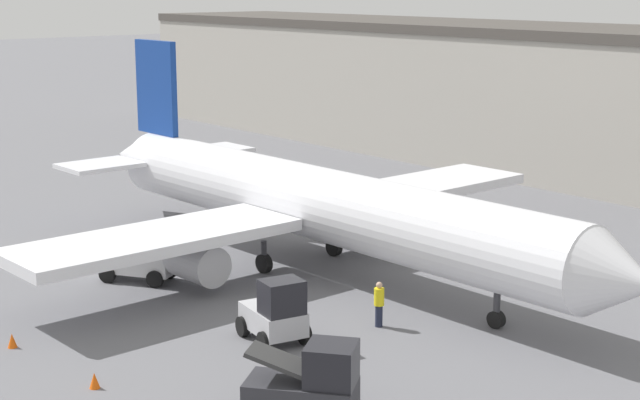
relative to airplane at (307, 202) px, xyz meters
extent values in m
plane|color=slate|center=(0.91, 0.03, -3.16)|extent=(400.00, 400.00, 0.00)
cube|color=#ADA89E|center=(-12.91, 29.93, 1.66)|extent=(80.43, 13.28, 9.64)
cube|color=#47423D|center=(-12.91, 29.93, 6.83)|extent=(80.43, 13.55, 0.70)
cylinder|color=white|center=(0.91, 0.03, 0.09)|extent=(29.41, 4.37, 3.41)
cone|color=white|center=(16.92, 0.55, 0.09)|extent=(2.84, 3.43, 3.35)
cone|color=white|center=(-15.62, -0.51, 0.09)|extent=(3.86, 3.36, 3.24)
cube|color=white|center=(-0.82, 8.09, -0.51)|extent=(4.79, 12.96, 0.50)
cube|color=white|center=(-0.29, -8.13, -0.51)|extent=(4.79, 12.96, 0.50)
cylinder|color=#ADADB2|center=(-0.76, 6.17, -1.81)|extent=(3.41, 1.92, 1.81)
cylinder|color=#ADADB2|center=(-0.36, -6.21, -1.81)|extent=(3.41, 1.92, 1.81)
cube|color=navy|center=(-13.06, -0.43, 4.42)|extent=(3.68, 0.48, 5.25)
cube|color=white|center=(-13.18, 3.33, 0.43)|extent=(3.20, 4.19, 0.24)
cube|color=white|center=(-12.94, -4.18, 0.43)|extent=(3.20, 4.19, 0.24)
cylinder|color=#38383D|center=(11.46, 0.37, -2.39)|extent=(0.28, 0.28, 1.55)
cylinder|color=black|center=(11.46, 0.37, -2.81)|extent=(0.71, 0.37, 0.70)
cylinder|color=#38383D|center=(-0.49, -2.24, -2.39)|extent=(0.28, 0.28, 1.55)
cylinder|color=black|center=(-0.49, -2.24, -2.71)|extent=(0.91, 0.38, 0.90)
cylinder|color=#38383D|center=(-0.63, 2.20, -2.39)|extent=(0.28, 0.28, 1.55)
cylinder|color=black|center=(-0.63, 2.20, -2.71)|extent=(0.91, 0.38, 0.90)
cylinder|color=#1E2338|center=(8.39, -3.10, -2.72)|extent=(0.29, 0.29, 0.88)
cylinder|color=yellow|center=(8.39, -3.10, -1.93)|extent=(0.41, 0.41, 0.70)
sphere|color=tan|center=(8.39, -3.10, -1.45)|extent=(0.26, 0.26, 0.26)
cube|color=#B2B2B7|center=(6.94, -7.24, -2.32)|extent=(2.98, 2.13, 0.90)
cube|color=black|center=(7.69, -7.38, -1.22)|extent=(1.45, 1.70, 1.29)
cylinder|color=black|center=(7.73, -8.23, -2.77)|extent=(0.83, 0.42, 0.79)
cylinder|color=black|center=(8.03, -6.59, -2.77)|extent=(0.83, 0.42, 0.79)
cylinder|color=black|center=(5.85, -7.89, -2.77)|extent=(0.83, 0.42, 0.79)
cylinder|color=black|center=(6.16, -6.25, -2.77)|extent=(0.83, 0.42, 0.79)
cube|color=#2D2D33|center=(12.96, -10.64, -2.40)|extent=(3.77, 3.47, 0.90)
cube|color=black|center=(13.72, -10.04, -1.31)|extent=(2.14, 2.15, 1.29)
cube|color=#333333|center=(12.47, -11.02, -1.35)|extent=(2.43, 2.26, 0.82)
cylinder|color=black|center=(13.39, -9.22, -2.85)|extent=(0.66, 0.60, 0.62)
cylinder|color=black|center=(11.48, -10.71, -2.85)|extent=(0.66, 0.60, 0.62)
cube|color=silver|center=(-3.13, -7.41, -2.32)|extent=(3.65, 3.04, 0.90)
cube|color=black|center=(-2.32, -6.89, -1.22)|extent=(1.96, 1.88, 1.29)
cylinder|color=black|center=(-1.74, -7.35, -2.77)|extent=(0.81, 0.66, 0.78)
cylinder|color=black|center=(-2.50, -6.17, -2.77)|extent=(0.81, 0.66, 0.78)
cylinder|color=black|center=(-3.76, -8.65, -2.77)|extent=(0.81, 0.66, 0.78)
cylinder|color=black|center=(-4.52, -7.46, -2.77)|extent=(0.81, 0.66, 0.78)
cone|color=#EF590F|center=(1.38, -15.26, -2.89)|extent=(0.36, 0.36, 0.55)
cone|color=#EF590F|center=(6.79, -14.61, -2.89)|extent=(0.36, 0.36, 0.55)
camera|label=1|loc=(35.39, -28.30, 10.15)|focal=55.00mm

